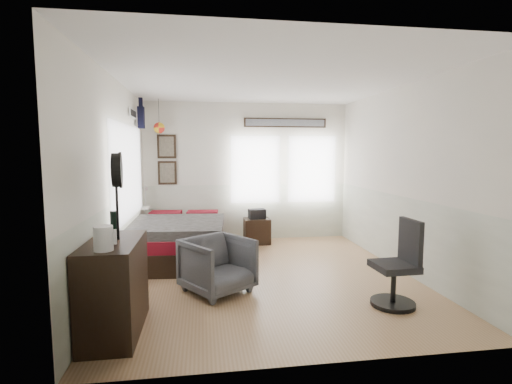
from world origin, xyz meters
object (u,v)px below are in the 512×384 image
Objects in this scene: task_chair at (398,271)px; nightstand at (257,231)px; bed at (178,239)px; armchair at (218,265)px; dresser at (115,287)px.

nightstand is at bearing 108.31° from task_chair.
bed reaches higher than nightstand.
armchair is 1.56× the size of nightstand.
bed is at bearing 75.38° from armchair.
dresser is 1.33× the size of armchair.
task_chair is at bearing 3.82° from dresser.
bed is 2.52m from dresser.
bed is at bearing 79.91° from dresser.
task_chair reaches higher than bed.
armchair is (0.58, -1.57, 0.02)m from bed.
armchair is at bearing -109.73° from nightstand.
dresser is 3.04m from task_chair.
dresser is 2.07× the size of nightstand.
armchair is 0.76× the size of task_chair.
dresser is at bearing -173.57° from armchair.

